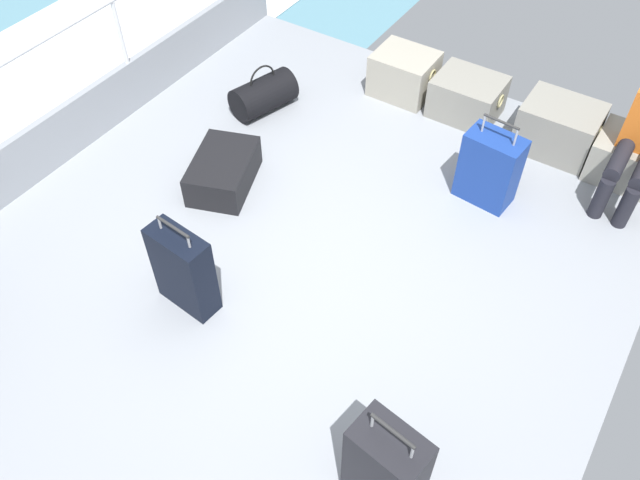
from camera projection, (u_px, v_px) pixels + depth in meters
ground_plane at (297, 259)px, 4.59m from camera, size 4.40×5.20×0.06m
gunwale_port at (73, 127)px, 5.19m from camera, size 0.06×5.20×0.45m
railing_port at (51, 67)px, 4.77m from camera, size 0.04×4.20×1.02m
cargo_crate_0 at (404, 74)px, 5.74m from camera, size 0.56×0.44×0.39m
cargo_crate_1 at (467, 97)px, 5.55m from camera, size 0.60×0.47×0.35m
cargo_crate_2 at (558, 128)px, 5.22m from camera, size 0.64×0.47×0.41m
cargo_crate_3 at (634, 160)px, 5.00m from camera, size 0.65×0.48×0.35m
suitcase_0 at (489, 168)px, 4.76m from camera, size 0.44×0.28×0.73m
suitcase_2 at (183, 270)px, 4.09m from camera, size 0.43×0.22×0.73m
suitcase_3 at (223, 171)px, 4.98m from camera, size 0.62×0.75×0.26m
suitcase_4 at (386, 469)px, 3.22m from camera, size 0.41×0.29×0.77m
duffel_bag at (264, 94)px, 5.60m from camera, size 0.45×0.62×0.44m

